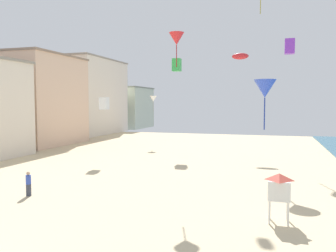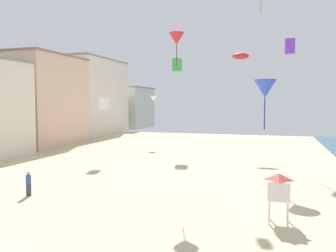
# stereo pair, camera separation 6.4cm
# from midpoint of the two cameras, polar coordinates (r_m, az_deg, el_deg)

# --- Properties ---
(boardwalk_hotel_mid) EXTENTS (15.18, 13.18, 13.16)m
(boardwalk_hotel_mid) POSITION_cam_midpoint_polar(r_m,az_deg,el_deg) (56.83, -22.72, 3.95)
(boardwalk_hotel_mid) COLOR beige
(boardwalk_hotel_mid) RESTS_ON ground
(boardwalk_hotel_far) EXTENTS (10.70, 17.62, 14.82)m
(boardwalk_hotel_far) POSITION_cam_midpoint_polar(r_m,az_deg,el_deg) (72.09, -13.25, 4.71)
(boardwalk_hotel_far) COLOR silver
(boardwalk_hotel_far) RESTS_ON ground
(boardwalk_hotel_distant) EXTENTS (12.51, 13.10, 9.97)m
(boardwalk_hotel_distant) POSITION_cam_midpoint_polar(r_m,az_deg,el_deg) (87.29, -7.56, 3.02)
(boardwalk_hotel_distant) COLOR #B7C6B2
(boardwalk_hotel_distant) RESTS_ON ground
(kite_flyer) EXTENTS (0.34, 0.34, 1.64)m
(kite_flyer) POSITION_cam_midpoint_polar(r_m,az_deg,el_deg) (25.06, -21.96, -8.55)
(kite_flyer) COLOR #383D4C
(kite_flyer) RESTS_ON ground
(lifeguard_stand) EXTENTS (1.10, 1.10, 2.55)m
(lifeguard_stand) POSITION_cam_midpoint_polar(r_m,az_deg,el_deg) (19.04, 17.64, -9.51)
(lifeguard_stand) COLOR white
(lifeguard_stand) RESTS_ON ground
(kite_white_box) EXTENTS (0.82, 0.82, 1.29)m
(kite_white_box) POSITION_cam_midpoint_polar(r_m,az_deg,el_deg) (37.35, -10.46, 3.67)
(kite_white_box) COLOR white
(kite_blue_delta) EXTENTS (1.74, 1.74, 3.96)m
(kite_blue_delta) POSITION_cam_midpoint_polar(r_m,az_deg,el_deg) (28.53, 15.53, 5.90)
(kite_blue_delta) COLOR blue
(kite_white_delta) EXTENTS (1.02, 1.02, 2.31)m
(kite_white_delta) POSITION_cam_midpoint_polar(r_m,az_deg,el_deg) (50.12, -2.48, 4.48)
(kite_white_delta) COLOR white
(kite_red_parafoil) EXTENTS (2.09, 0.58, 0.81)m
(kite_red_parafoil) POSITION_cam_midpoint_polar(r_m,az_deg,el_deg) (45.81, 11.71, 11.13)
(kite_red_parafoil) COLOR red
(kite_green_box) EXTENTS (1.00, 1.00, 1.58)m
(kite_green_box) POSITION_cam_midpoint_polar(r_m,az_deg,el_deg) (44.39, 1.40, 9.97)
(kite_green_box) COLOR green
(kite_red_delta) EXTENTS (1.10, 1.10, 2.51)m
(kite_red_delta) POSITION_cam_midpoint_polar(r_m,az_deg,el_deg) (26.26, 1.34, 14.08)
(kite_red_delta) COLOR red
(kite_purple_box) EXTENTS (0.86, 0.86, 1.35)m
(kite_purple_box) POSITION_cam_midpoint_polar(r_m,az_deg,el_deg) (34.29, 19.25, 12.21)
(kite_purple_box) COLOR purple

